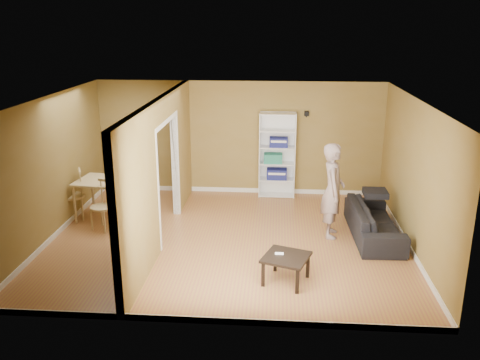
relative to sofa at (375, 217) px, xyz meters
name	(u,v)px	position (x,y,z in m)	size (l,w,h in m)	color
room_shell	(228,172)	(-2.70, -0.35, 0.91)	(6.50, 6.50, 6.50)	olive
partition	(161,171)	(-3.90, -0.35, 0.91)	(0.22, 5.50, 2.60)	olive
wall_speaker	(307,114)	(-1.20, 2.34, 1.51)	(0.10, 0.10, 0.10)	black
sofa	(375,217)	(0.00, 0.00, 0.00)	(0.88, 2.06, 0.79)	black
person	(333,183)	(-0.80, 0.00, 0.65)	(0.59, 0.76, 2.09)	slate
bookshelf	(277,155)	(-1.83, 2.25, 0.57)	(0.81, 0.36, 1.93)	white
paper_box_navy_a	(277,174)	(-1.83, 2.20, 0.13)	(0.45, 0.30, 0.23)	navy
paper_box_teal	(273,158)	(-1.92, 2.20, 0.50)	(0.41, 0.27, 0.21)	#1A7959
paper_box_navy_b	(279,142)	(-1.80, 2.20, 0.88)	(0.41, 0.27, 0.21)	navy
coffee_table	(286,260)	(-1.66, -1.86, -0.03)	(0.65, 0.65, 0.43)	black
game_controller	(279,253)	(-1.77, -1.80, 0.05)	(0.13, 0.04, 0.03)	white
dining_table	(110,184)	(-5.17, 0.52, 0.35)	(1.31, 0.87, 0.82)	#D7BD85
chair_left	(72,195)	(-5.95, 0.46, 0.12)	(0.47, 0.47, 1.03)	tan
chair_near	(102,206)	(-5.16, -0.05, 0.09)	(0.45, 0.45, 0.97)	#DABB88
chair_far	(124,186)	(-5.11, 1.18, 0.09)	(0.45, 0.45, 0.98)	tan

